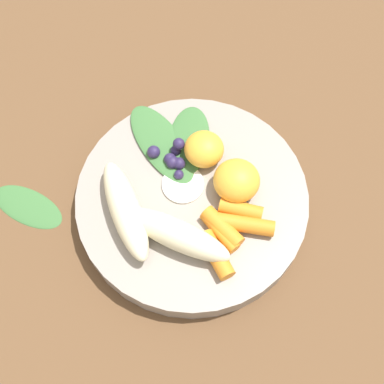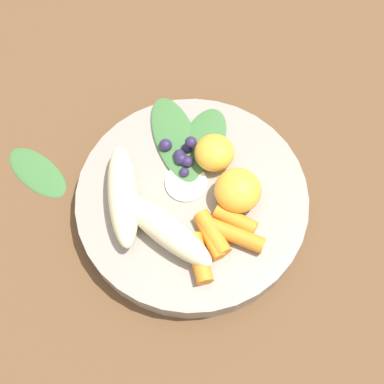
{
  "view_description": "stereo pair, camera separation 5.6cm",
  "coord_description": "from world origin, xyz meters",
  "px_view_note": "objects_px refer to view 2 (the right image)",
  "views": [
    {
      "loc": [
        0.2,
        0.13,
        0.54
      ],
      "look_at": [
        0.0,
        0.0,
        0.04
      ],
      "focal_mm": 49.42,
      "sensor_mm": 36.0,
      "label": 1
    },
    {
      "loc": [
        0.16,
        0.17,
        0.54
      ],
      "look_at": [
        0.0,
        0.0,
        0.04
      ],
      "focal_mm": 49.42,
      "sensor_mm": 36.0,
      "label": 2
    }
  ],
  "objects_px": {
    "orange_segment_near": "(214,153)",
    "kale_leaf_stray": "(37,171)",
    "bowl": "(192,201)",
    "banana_peeled_right": "(123,195)",
    "banana_peeled_left": "(166,230)"
  },
  "relations": [
    {
      "from": "banana_peeled_right",
      "to": "kale_leaf_stray",
      "type": "bearing_deg",
      "value": -121.83
    },
    {
      "from": "bowl",
      "to": "kale_leaf_stray",
      "type": "height_order",
      "value": "bowl"
    },
    {
      "from": "bowl",
      "to": "banana_peeled_left",
      "type": "distance_m",
      "value": 0.06
    },
    {
      "from": "banana_peeled_right",
      "to": "orange_segment_near",
      "type": "height_order",
      "value": "orange_segment_near"
    },
    {
      "from": "banana_peeled_right",
      "to": "orange_segment_near",
      "type": "relative_size",
      "value": 2.7
    },
    {
      "from": "bowl",
      "to": "orange_segment_near",
      "type": "relative_size",
      "value": 5.79
    },
    {
      "from": "banana_peeled_right",
      "to": "kale_leaf_stray",
      "type": "distance_m",
      "value": 0.13
    },
    {
      "from": "bowl",
      "to": "banana_peeled_left",
      "type": "bearing_deg",
      "value": 16.62
    },
    {
      "from": "banana_peeled_right",
      "to": "kale_leaf_stray",
      "type": "xyz_separation_m",
      "value": [
        0.05,
        -0.11,
        -0.04
      ]
    },
    {
      "from": "banana_peeled_left",
      "to": "orange_segment_near",
      "type": "relative_size",
      "value": 2.7
    },
    {
      "from": "banana_peeled_left",
      "to": "kale_leaf_stray",
      "type": "distance_m",
      "value": 0.18
    },
    {
      "from": "banana_peeled_left",
      "to": "orange_segment_near",
      "type": "height_order",
      "value": "orange_segment_near"
    },
    {
      "from": "orange_segment_near",
      "to": "kale_leaf_stray",
      "type": "xyz_separation_m",
      "value": [
        0.15,
        -0.14,
        -0.04
      ]
    },
    {
      "from": "bowl",
      "to": "kale_leaf_stray",
      "type": "bearing_deg",
      "value": -56.21
    },
    {
      "from": "bowl",
      "to": "banana_peeled_right",
      "type": "xyz_separation_m",
      "value": [
        0.06,
        -0.04,
        0.03
      ]
    }
  ]
}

